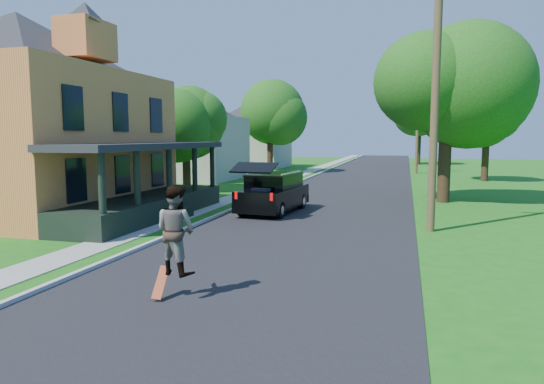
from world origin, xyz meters
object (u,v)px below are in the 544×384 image
(tree_right_near, at_px, (447,84))
(utility_pole_near, at_px, (436,84))
(black_suv, at_px, (273,193))
(skateboarder, at_px, (176,230))

(tree_right_near, xyz_separation_m, utility_pole_near, (-0.97, -8.51, -0.83))
(utility_pole_near, bearing_deg, black_suv, 152.18)
(black_suv, relative_size, skateboarder, 2.77)
(skateboarder, distance_m, utility_pole_near, 11.20)
(tree_right_near, height_order, utility_pole_near, utility_pole_near)
(black_suv, distance_m, utility_pole_near, 8.36)
(skateboarder, height_order, tree_right_near, tree_right_near)
(black_suv, xyz_separation_m, tree_right_near, (7.57, 5.74, 5.15))
(black_suv, bearing_deg, skateboarder, -79.38)
(skateboarder, relative_size, tree_right_near, 0.20)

